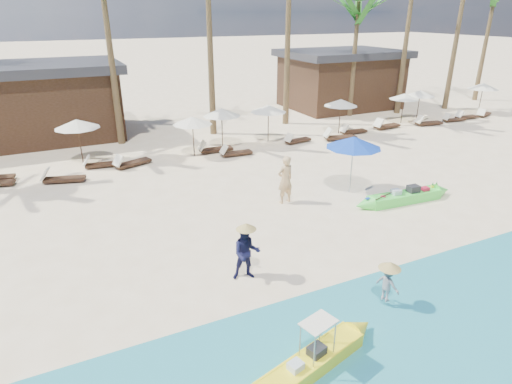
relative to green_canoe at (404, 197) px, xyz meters
name	(u,v)px	position (x,y,z in m)	size (l,w,h in m)	color
ground	(299,242)	(-5.39, -1.00, -0.21)	(240.00, 240.00, 0.00)	#F7DFB7
wet_sand_strip	(410,339)	(-5.39, -6.00, -0.21)	(240.00, 4.50, 0.01)	tan
green_canoe	(404,197)	(0.00, 0.00, 0.00)	(5.03, 0.86, 0.64)	#47E646
yellow_canoe	(310,364)	(-7.99, -5.80, -0.02)	(4.44, 1.47, 1.17)	yellow
tourist	(285,180)	(-4.29, 2.01, 0.74)	(0.70, 0.46, 1.92)	tan
vendor_green	(246,253)	(-7.79, -2.11, 0.59)	(0.78, 0.61, 1.61)	#141538
vendor_yellow	(388,283)	(-5.10, -4.78, 0.47)	(0.65, 0.37, 1.00)	gray
blue_umbrella	(354,142)	(-1.34, 1.75, 1.95)	(2.22, 2.22, 2.39)	#99999E
resort_parasol_4	(77,124)	(-11.07, 10.52, 1.77)	(2.14, 2.14, 2.21)	#3C2418
lounger_4_left	(61,178)	(-12.17, 8.10, -0.01)	(1.89, 1.02, 0.61)	#3C2418
lounger_4_right	(100,164)	(-10.40, 9.44, -0.03)	(1.72, 0.71, 0.57)	#3C2418
resort_parasol_5	(192,121)	(-5.69, 9.26, 1.65)	(2.01, 2.01, 2.07)	#3C2418
lounger_5_left	(131,162)	(-9.02, 8.94, -0.01)	(1.93, 1.15, 0.63)	#3C2418
resort_parasol_6	(222,112)	(-3.75, 10.17, 1.72)	(2.08, 2.08, 2.14)	#3C2418
lounger_6_left	(214,149)	(-4.57, 9.36, 0.00)	(1.88, 0.66, 0.63)	#3C2418
lounger_6_right	(234,152)	(-3.79, 8.33, -0.02)	(1.72, 0.60, 0.58)	#3C2418
resort_parasol_7	(268,108)	(-0.95, 10.05, 1.70)	(2.06, 2.06, 2.12)	#3C2418
lounger_7_left	(296,140)	(0.34, 9.00, -0.03)	(1.72, 0.76, 0.56)	#3C2418
lounger_7_right	(338,136)	(2.86, 8.46, 0.01)	(2.04, 1.10, 0.66)	#3C2418
resort_parasol_8	(341,103)	(3.82, 9.75, 1.68)	(2.04, 2.04, 2.11)	#3C2418
lounger_8_left	(352,131)	(4.45, 9.24, -0.01)	(1.79, 0.61, 0.60)	#3C2418
resort_parasol_9	(404,96)	(9.22, 10.15, 1.57)	(1.92, 1.92, 1.98)	#3C2418
lounger_9_left	(386,125)	(7.18, 9.35, 0.00)	(1.98, 0.76, 0.66)	#3C2418
lounger_9_right	(427,122)	(10.29, 8.87, 0.00)	(1.93, 0.89, 0.63)	#3C2418
resort_parasol_10	(420,93)	(10.72, 10.26, 1.65)	(2.01, 2.01, 2.07)	#3C2418
lounger_10_left	(453,119)	(12.68, 8.90, -0.03)	(1.67, 0.71, 0.55)	#3C2418
lounger_10_right	(465,116)	(14.09, 9.05, -0.02)	(1.77, 0.65, 0.59)	#3C2418
resort_parasol_11	(483,86)	(16.45, 9.92, 1.79)	(2.16, 2.16, 2.23)	#3C2418
lounger_11_left	(483,114)	(15.94, 9.07, -0.03)	(1.73, 1.04, 0.56)	#3C2418
palm_6	(358,10)	(7.44, 13.52, 6.84)	(2.08, 2.08, 8.51)	brown
pavilion_west	(25,102)	(-13.39, 16.50, 1.98)	(10.80, 6.60, 4.30)	#3C2418
pavilion_east	(340,78)	(8.61, 16.50, 1.98)	(8.80, 6.60, 4.30)	#3C2418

